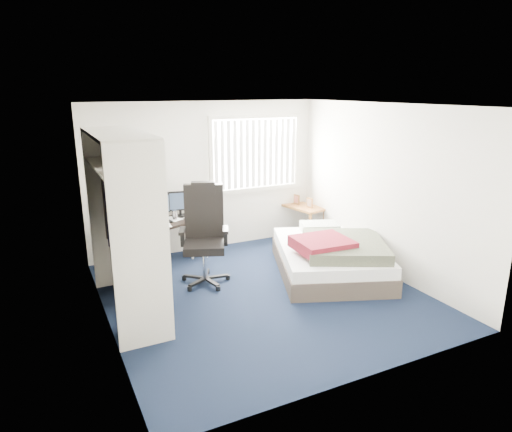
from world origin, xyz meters
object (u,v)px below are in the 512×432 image
Objects in this scene: desk at (158,220)px; nightstand at (302,209)px; office_chair at (205,244)px; bed at (331,256)px.

desk is 2.70m from nightstand.
office_chair is 1.47× the size of nightstand.
nightstand is at bearing 1.98° from desk.
office_chair reaches higher than bed.
bed is at bearing -106.87° from nightstand.
bed is (2.19, -1.57, -0.43)m from desk.
office_chair is at bearing -67.48° from desk.
nightstand is at bearing 73.13° from bed.
desk reaches higher than nightstand.
desk is at bearing -178.02° from nightstand.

